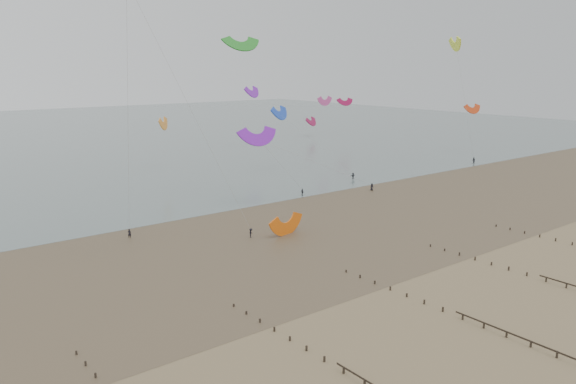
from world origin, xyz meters
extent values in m
plane|color=brown|center=(0.00, 0.00, 0.00)|extent=(500.00, 500.00, 0.00)
plane|color=#475654|center=(0.00, 200.00, 0.03)|extent=(500.00, 500.00, 0.00)
plane|color=#473A28|center=(0.00, 35.00, 0.01)|extent=(500.00, 500.00, 0.00)
ellipsoid|color=slate|center=(-18.00, 22.00, 0.01)|extent=(23.60, 14.36, 0.01)
ellipsoid|color=slate|center=(12.00, 38.00, 0.01)|extent=(33.64, 18.32, 0.01)
ellipsoid|color=slate|center=(45.00, 30.00, 0.01)|extent=(19.65, 13.67, 0.01)
cube|color=black|center=(-32.00, 6.74, 0.20)|extent=(0.16, 0.16, 0.51)
cube|color=black|center=(-32.00, 9.37, 0.19)|extent=(0.16, 0.16, 0.48)
cube|color=black|center=(-32.00, 12.00, 0.17)|extent=(0.16, 0.16, 0.45)
cube|color=black|center=(-14.00, -9.05, 0.29)|extent=(0.16, 0.16, 0.68)
cube|color=black|center=(-14.00, -6.42, 0.28)|extent=(0.16, 0.16, 0.65)
cube|color=black|center=(-14.00, -3.79, 0.26)|extent=(0.16, 0.16, 0.62)
cube|color=black|center=(-14.00, -1.16, 0.25)|extent=(0.16, 0.16, 0.59)
cube|color=black|center=(-14.00, 1.47, 0.23)|extent=(0.16, 0.16, 0.57)
cube|color=black|center=(-14.00, 4.11, 0.22)|extent=(0.16, 0.16, 0.54)
cube|color=black|center=(-14.00, 6.74, 0.20)|extent=(0.16, 0.16, 0.51)
cube|color=black|center=(-14.00, 9.37, 0.19)|extent=(0.16, 0.16, 0.48)
cube|color=black|center=(-14.00, 12.00, 0.17)|extent=(0.16, 0.16, 0.45)
cube|color=black|center=(4.00, -16.95, 0.33)|extent=(0.16, 0.16, 0.77)
cube|color=black|center=(4.00, -14.32, 0.32)|extent=(0.16, 0.16, 0.74)
cube|color=black|center=(4.00, -11.68, 0.31)|extent=(0.16, 0.16, 0.71)
cube|color=black|center=(4.00, -9.05, 0.29)|extent=(0.16, 0.16, 0.68)
cube|color=black|center=(4.00, -6.42, 0.28)|extent=(0.16, 0.16, 0.65)
cube|color=black|center=(4.00, -3.79, 0.26)|extent=(0.16, 0.16, 0.62)
cube|color=black|center=(4.00, -1.16, 0.25)|extent=(0.16, 0.16, 0.59)
cube|color=black|center=(4.00, 1.47, 0.23)|extent=(0.16, 0.16, 0.57)
cube|color=black|center=(4.00, 4.11, 0.22)|extent=(0.16, 0.16, 0.54)
cube|color=black|center=(4.00, 6.74, 0.20)|extent=(0.16, 0.16, 0.51)
cube|color=black|center=(4.00, 9.37, 0.19)|extent=(0.16, 0.16, 0.48)
cube|color=black|center=(4.00, 12.00, 0.17)|extent=(0.16, 0.16, 0.45)
cube|color=black|center=(22.00, -9.05, 0.29)|extent=(0.16, 0.16, 0.68)
cube|color=black|center=(22.00, -6.42, 0.28)|extent=(0.16, 0.16, 0.65)
cube|color=black|center=(22.00, -3.79, 0.26)|extent=(0.16, 0.16, 0.62)
cube|color=black|center=(22.00, -1.16, 0.25)|extent=(0.16, 0.16, 0.59)
cube|color=black|center=(22.00, 1.47, 0.23)|extent=(0.16, 0.16, 0.57)
cube|color=black|center=(22.00, 4.11, 0.22)|extent=(0.16, 0.16, 0.54)
cube|color=black|center=(22.00, 6.74, 0.20)|extent=(0.16, 0.16, 0.51)
cube|color=black|center=(22.00, 9.37, 0.19)|extent=(0.16, 0.16, 0.48)
cube|color=black|center=(22.00, 12.00, 0.17)|extent=(0.16, 0.16, 0.45)
cube|color=black|center=(40.00, -1.16, 0.25)|extent=(0.16, 0.16, 0.59)
cube|color=black|center=(40.00, 1.47, 0.23)|extent=(0.16, 0.16, 0.57)
cube|color=black|center=(40.00, 4.11, 0.22)|extent=(0.16, 0.16, 0.54)
cube|color=black|center=(40.00, 6.74, 0.20)|extent=(0.16, 0.16, 0.51)
cube|color=black|center=(40.00, 9.37, 0.19)|extent=(0.16, 0.16, 0.48)
cube|color=black|center=(40.00, 12.00, 0.17)|extent=(0.16, 0.16, 0.45)
imported|color=black|center=(-12.85, 45.05, 0.76)|extent=(0.66, 0.63, 1.52)
imported|color=black|center=(2.80, 33.06, 0.78)|extent=(1.14, 1.08, 1.55)
imported|color=black|center=(93.28, 52.52, 0.92)|extent=(0.96, 1.08, 1.83)
imported|color=black|center=(50.25, 57.77, 0.79)|extent=(1.48, 0.51, 1.58)
imported|color=black|center=(28.80, 51.46, 0.76)|extent=(0.43, 0.91, 1.52)
imported|color=black|center=(44.31, 45.72, 0.83)|extent=(0.72, 0.92, 1.65)
camera|label=1|loc=(-46.36, -39.57, 27.22)|focal=35.00mm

